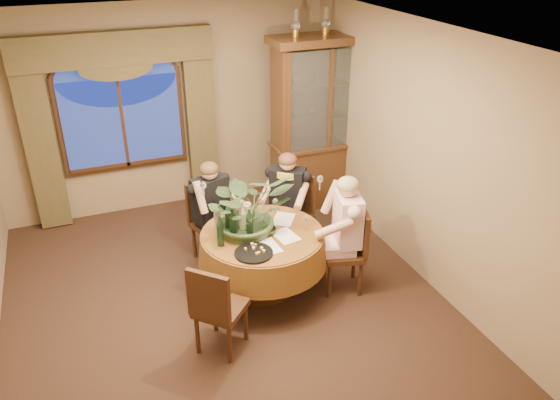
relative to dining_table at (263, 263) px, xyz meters
name	(u,v)px	position (x,y,z in m)	size (l,w,h in m)	color
floor	(224,299)	(-0.45, 0.02, -0.38)	(5.00, 5.00, 0.00)	black
wall_back	(167,109)	(-0.45, 2.52, 1.02)	(4.50, 4.50, 0.00)	#846C4E
wall_right	(414,151)	(1.80, 0.02, 1.02)	(5.00, 5.00, 0.00)	#846C4E
ceiling	(208,35)	(-0.45, 0.02, 2.42)	(5.00, 5.00, 0.00)	white
window	(123,123)	(-1.05, 2.45, 0.92)	(1.62, 0.10, 1.32)	navy
arched_transom	(115,63)	(-1.05, 2.45, 1.71)	(1.60, 0.06, 0.44)	navy
drapery_left	(40,143)	(-2.08, 2.40, 0.80)	(0.38, 0.14, 2.32)	#453D22
drapery_right	(201,123)	(-0.02, 2.40, 0.80)	(0.38, 0.14, 2.32)	#453D22
swag_valance	(113,48)	(-1.05, 2.37, 1.90)	(2.45, 0.16, 0.42)	#453D22
dining_table	(263,263)	(0.00, 0.00, 0.00)	(1.39, 1.39, 0.75)	maroon
china_cabinet	(322,123)	(1.52, 1.77, 0.81)	(1.46, 0.57, 2.37)	#392112
oil_lamp_left	(296,23)	(1.11, 1.77, 2.16)	(0.11, 0.11, 0.34)	#A5722D
oil_lamp_center	(326,21)	(1.52, 1.77, 2.16)	(0.11, 0.11, 0.34)	#A5722D
oil_lamp_right	(355,19)	(1.93, 1.77, 2.16)	(0.11, 0.11, 0.34)	#A5722D
chair_right	(343,251)	(0.84, -0.25, 0.10)	(0.42, 0.42, 0.96)	black
chair_back_right	(292,218)	(0.61, 0.63, 0.10)	(0.42, 0.42, 0.96)	black
chair_back	(213,223)	(-0.32, 0.85, 0.10)	(0.42, 0.42, 0.96)	black
chair_front_left	(221,306)	(-0.66, -0.68, 0.10)	(0.42, 0.42, 0.96)	black
person_pink	(347,233)	(0.89, -0.22, 0.30)	(0.48, 0.44, 1.34)	beige
person_back	(211,212)	(-0.33, 0.85, 0.26)	(0.46, 0.42, 1.28)	black
person_scarf	(288,202)	(0.60, 0.75, 0.27)	(0.46, 0.42, 1.28)	black
stoneware_vase	(246,217)	(-0.13, 0.14, 0.52)	(0.16, 0.16, 0.30)	#907E5E
centerpiece_plant	(247,178)	(-0.11, 0.12, 0.97)	(0.92, 1.02, 0.80)	#37512E
olive_bowl	(269,231)	(0.06, -0.02, 0.40)	(0.16, 0.16, 0.05)	#41522B
cheese_platter	(254,253)	(-0.22, -0.35, 0.39)	(0.38, 0.38, 0.02)	black
wine_bottle_0	(228,218)	(-0.32, 0.16, 0.54)	(0.07, 0.07, 0.33)	black
wine_bottle_1	(217,221)	(-0.44, 0.14, 0.54)	(0.07, 0.07, 0.33)	tan
wine_bottle_2	(233,224)	(-0.31, 0.02, 0.54)	(0.07, 0.07, 0.33)	black
wine_bottle_3	(249,224)	(-0.15, -0.05, 0.54)	(0.07, 0.07, 0.33)	black
wine_bottle_4	(220,231)	(-0.47, -0.07, 0.54)	(0.07, 0.07, 0.33)	black
wine_bottle_5	(242,220)	(-0.19, 0.06, 0.54)	(0.07, 0.07, 0.33)	tan
tasting_paper_0	(286,236)	(0.20, -0.15, 0.38)	(0.21, 0.30, 0.00)	white
tasting_paper_1	(284,219)	(0.31, 0.18, 0.38)	(0.21, 0.30, 0.00)	white
tasting_paper_2	(268,247)	(-0.04, -0.28, 0.38)	(0.21, 0.30, 0.00)	white
wine_glass_person_pink	(306,223)	(0.45, -0.11, 0.46)	(0.07, 0.07, 0.18)	silver
wine_glass_person_back	(234,210)	(-0.17, 0.43, 0.46)	(0.07, 0.07, 0.18)	silver
wine_glass_person_scarf	(275,206)	(0.29, 0.36, 0.46)	(0.07, 0.07, 0.18)	silver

